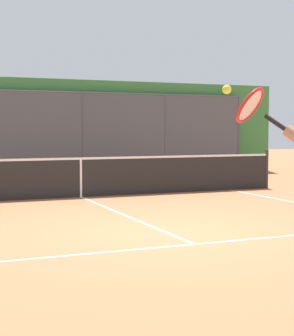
# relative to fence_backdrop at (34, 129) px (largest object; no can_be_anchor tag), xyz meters

# --- Properties ---
(ground_plane) EXTENTS (60.00, 60.00, 0.00)m
(ground_plane) POSITION_rel_fence_backdrop_xyz_m (-0.00, 10.73, -1.65)
(ground_plane) COLOR #A8603D
(court_line_markings) EXTENTS (8.40, 10.86, 0.01)m
(court_line_markings) POSITION_rel_fence_backdrop_xyz_m (-0.00, 12.03, -1.65)
(court_line_markings) COLOR white
(court_line_markings) RESTS_ON ground
(fence_backdrop) EXTENTS (18.31, 1.37, 3.33)m
(fence_backdrop) POSITION_rel_fence_backdrop_xyz_m (0.00, 0.00, 0.00)
(fence_backdrop) COLOR #474C51
(fence_backdrop) RESTS_ON ground
(tennis_net) EXTENTS (10.80, 0.09, 1.07)m
(tennis_net) POSITION_rel_fence_backdrop_xyz_m (-0.00, 5.81, -1.16)
(tennis_net) COLOR #2D2D2D
(tennis_net) RESTS_ON ground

